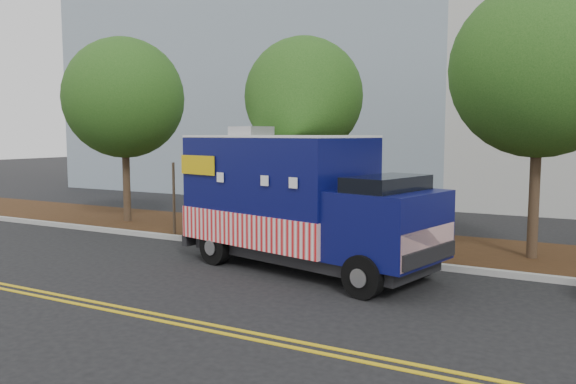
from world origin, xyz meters
The scene contains 10 objects.
ground centered at (0.00, 0.00, 0.00)m, with size 120.00×120.00×0.00m, color black.
curb centered at (0.00, 1.40, 0.07)m, with size 120.00×0.18×0.15m, color #9E9E99.
mulch_strip centered at (0.00, 3.50, 0.07)m, with size 120.00×4.00×0.15m, color black.
centerline_near centered at (0.00, -4.45, 0.01)m, with size 120.00×0.10×0.01m, color gold.
centerline_far centered at (0.00, -4.70, 0.01)m, with size 120.00×0.10×0.01m, color gold.
tree_a centered at (-7.21, 2.88, 4.54)m, with size 4.24×4.24×6.67m.
tree_b centered at (0.01, 2.67, 4.34)m, with size 3.45×3.45×6.08m.
tree_c centered at (6.24, 3.18, 4.85)m, with size 4.36×4.36×7.04m.
sign_post centered at (-3.95, 1.56, 1.20)m, with size 0.06×0.06×2.40m, color #473828.
food_truck centered at (1.17, -0.03, 1.57)m, with size 6.94×3.85×3.47m.
Camera 1 is at (7.40, -12.07, 3.27)m, focal length 35.00 mm.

